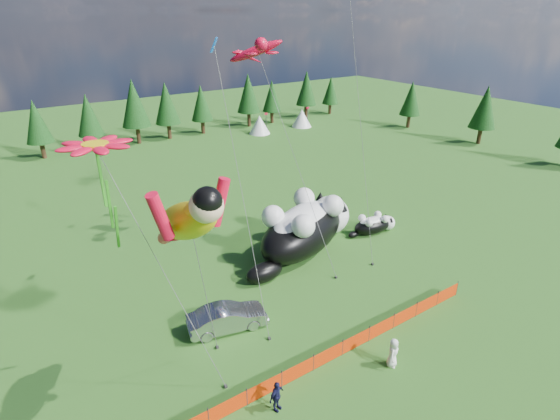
{
  "coord_description": "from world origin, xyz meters",
  "views": [
    {
      "loc": [
        -12.12,
        -16.44,
        17.26
      ],
      "look_at": [
        1.6,
        4.0,
        5.97
      ],
      "focal_mm": 28.0,
      "sensor_mm": 36.0,
      "label": 1
    }
  ],
  "objects": [
    {
      "name": "superhero_kite",
      "position": [
        -6.58,
        -1.52,
        9.69
      ],
      "size": [
        5.17,
        5.67,
        12.25
      ],
      "color": "#DDC20B",
      "rests_on": "ground"
    },
    {
      "name": "tree_line",
      "position": [
        0.0,
        45.0,
        4.0
      ],
      "size": [
        90.0,
        4.0,
        8.0
      ],
      "primitive_type": null,
      "color": "black",
      "rests_on": "ground"
    },
    {
      "name": "car",
      "position": [
        -3.15,
        2.48,
        0.77
      ],
      "size": [
        4.94,
        2.62,
        1.55
      ],
      "primitive_type": "imported",
      "rotation": [
        0.0,
        0.0,
        1.35
      ],
      "color": "#ACADB1",
      "rests_on": "ground"
    },
    {
      "name": "ground",
      "position": [
        0.0,
        0.0,
        0.0
      ],
      "size": [
        160.0,
        160.0,
        0.0
      ],
      "primitive_type": "plane",
      "color": "#0D3A0A",
      "rests_on": "ground"
    },
    {
      "name": "spectator_c",
      "position": [
        -3.95,
        -3.97,
        0.83
      ],
      "size": [
        1.09,
        0.79,
        1.67
      ],
      "primitive_type": "imported",
      "rotation": [
        0.0,
        0.0,
        0.33
      ],
      "color": "#15163C",
      "rests_on": "ground"
    },
    {
      "name": "safety_fence",
      "position": [
        0.0,
        -3.0,
        0.5
      ],
      "size": [
        22.06,
        0.06,
        1.1
      ],
      "color": "#262626",
      "rests_on": "ground"
    },
    {
      "name": "festival_tents",
      "position": [
        11.0,
        40.0,
        1.4
      ],
      "size": [
        50.0,
        3.2,
        2.8
      ],
      "primitive_type": null,
      "color": "white",
      "rests_on": "ground"
    },
    {
      "name": "spectator_e",
      "position": [
        2.71,
        -5.03,
        0.85
      ],
      "size": [
        0.99,
        0.91,
        1.7
      ],
      "primitive_type": "imported",
      "rotation": [
        0.0,
        0.0,
        0.57
      ],
      "color": "white",
      "rests_on": "ground"
    },
    {
      "name": "cat_large",
      "position": [
        6.34,
        7.42,
        2.08
      ],
      "size": [
        11.69,
        7.2,
        4.38
      ],
      "rotation": [
        0.0,
        0.0,
        0.36
      ],
      "color": "black",
      "rests_on": "ground"
    },
    {
      "name": "flower_kite",
      "position": [
        -8.81,
        1.77,
        12.17
      ],
      "size": [
        5.26,
        5.03,
        13.08
      ],
      "color": "red",
      "rests_on": "ground"
    },
    {
      "name": "cat_small",
      "position": [
        12.94,
        6.54,
        0.79
      ],
      "size": [
        4.62,
        2.11,
        1.67
      ],
      "rotation": [
        0.0,
        0.0,
        -0.15
      ],
      "color": "black",
      "rests_on": "ground"
    },
    {
      "name": "diamond_kite_a",
      "position": [
        -0.7,
        6.99,
        14.92
      ],
      "size": [
        1.45,
        7.58,
        16.95
      ],
      "color": "blue",
      "rests_on": "ground"
    },
    {
      "name": "gecko_kite",
      "position": [
        5.22,
        12.58,
        14.55
      ],
      "size": [
        6.42,
        12.85,
        17.31
      ],
      "color": "red",
      "rests_on": "ground"
    }
  ]
}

